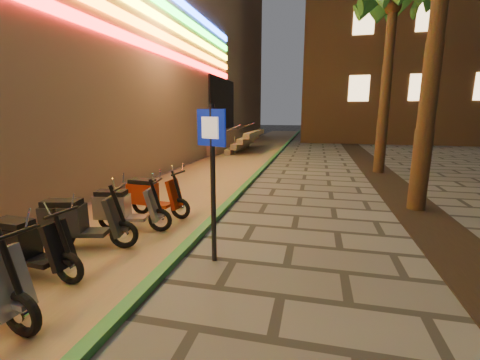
% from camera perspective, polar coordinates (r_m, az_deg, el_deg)
% --- Properties ---
extents(parking_strip, '(3.40, 60.00, 0.01)m').
position_cam_1_polar(parking_strip, '(12.05, -5.22, 0.90)').
color(parking_strip, '#8C7251').
rests_on(parking_strip, ground).
extents(green_curb, '(0.18, 60.00, 0.10)m').
position_cam_1_polar(green_curb, '(11.62, 2.76, 0.76)').
color(green_curb, '#2A7134').
rests_on(green_curb, ground).
extents(planting_strip, '(1.20, 40.00, 0.02)m').
position_cam_1_polar(planting_strip, '(7.05, 32.95, -8.99)').
color(planting_strip, black).
rests_on(planting_strip, ground).
extents(palm_d, '(2.97, 3.02, 7.16)m').
position_cam_1_polar(palm_d, '(13.92, 25.57, 26.03)').
color(palm_d, '#472D19').
rests_on(palm_d, ground).
extents(pedestrian_sign, '(0.50, 0.24, 2.42)m').
position_cam_1_polar(pedestrian_sign, '(4.77, -4.96, 3.09)').
color(pedestrian_sign, black).
rests_on(pedestrian_sign, ground).
extents(scooter_7, '(1.51, 0.53, 1.06)m').
position_cam_1_polar(scooter_7, '(5.47, -33.65, -9.71)').
color(scooter_7, black).
rests_on(scooter_7, ground).
extents(scooter_8, '(1.59, 0.76, 1.12)m').
position_cam_1_polar(scooter_8, '(6.12, -26.80, -6.57)').
color(scooter_8, black).
rests_on(scooter_8, ground).
extents(scooter_9, '(1.51, 0.64, 1.06)m').
position_cam_1_polar(scooter_9, '(6.68, -19.97, -4.76)').
color(scooter_9, black).
rests_on(scooter_9, ground).
extents(scooter_10, '(1.53, 0.57, 1.07)m').
position_cam_1_polar(scooter_10, '(7.47, -15.44, -2.70)').
color(scooter_10, black).
rests_on(scooter_10, ground).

